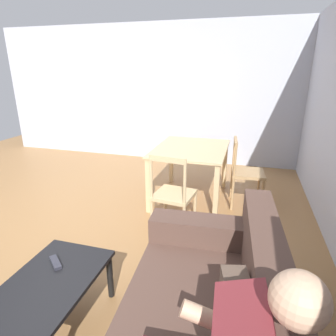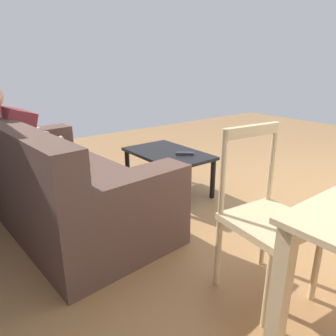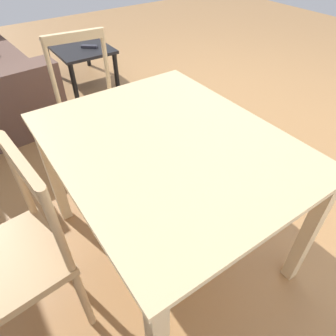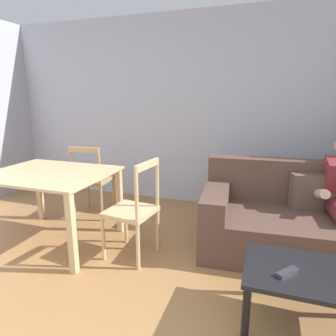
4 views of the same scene
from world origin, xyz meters
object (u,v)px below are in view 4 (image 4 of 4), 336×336
Objects in this scene: dining_chair_near_wall at (92,180)px; dining_chair_facing_couch at (133,211)px; coffee_table at (315,281)px; tv_remote at (287,272)px; couch at (309,222)px; dining_table at (50,183)px.

dining_chair_facing_couch reaches higher than dining_chair_near_wall.
coffee_table is 5.19× the size of tv_remote.
dining_chair_near_wall is 0.97× the size of dining_chair_facing_couch.
dining_chair_facing_couch reaches higher than coffee_table.
couch is 2.29× the size of dining_chair_near_wall.
dining_chair_near_wall is at bearing 89.79° from dining_table.
tv_remote is (-0.28, -1.17, 0.12)m from couch.
tv_remote is 0.14× the size of dining_table.
dining_chair_near_wall is 1.21m from dining_chair_facing_couch.
dining_chair_near_wall is at bearing 176.95° from couch.
coffee_table is at bearing -118.13° from tv_remote.
dining_chair_near_wall is (0.00, 0.75, -0.18)m from dining_table.
tv_remote reaches higher than coffee_table.
dining_table is at bearing -166.33° from couch.
couch is 1.74× the size of dining_table.
dining_chair_facing_couch is at bearing -0.23° from dining_table.
dining_table is 0.96m from dining_chair_facing_couch.
tv_remote is at bearing -13.68° from dining_table.
dining_table reaches higher than coffee_table.
dining_chair_near_wall reaches higher than couch.
dining_chair_near_wall is at bearing 153.10° from coffee_table.
tv_remote is at bearing -103.29° from couch.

